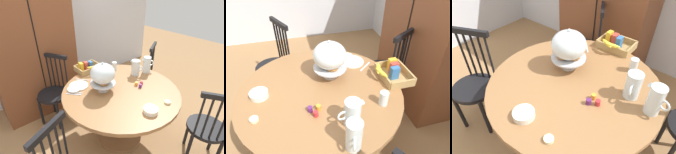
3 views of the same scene
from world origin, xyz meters
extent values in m
plane|color=#997047|center=(0.00, 0.00, 0.00)|extent=(10.00, 10.00, 0.00)
cube|color=silver|center=(0.00, 1.83, 1.30)|extent=(4.80, 0.06, 2.60)
cube|color=brown|center=(-0.38, 1.50, 0.95)|extent=(1.10, 0.56, 1.90)
cube|color=black|center=(-0.38, 1.22, 1.04)|extent=(0.01, 0.01, 1.52)
cylinder|color=olive|center=(0.10, 0.19, 0.72)|extent=(1.30, 1.30, 0.04)
cylinder|color=brown|center=(0.10, 0.19, 0.39)|extent=(0.14, 0.14, 0.63)
cylinder|color=brown|center=(0.10, 0.19, 0.03)|extent=(0.56, 0.56, 0.06)
cylinder|color=black|center=(0.59, -0.62, 0.45)|extent=(0.40, 0.40, 0.04)
cylinder|color=black|center=(0.79, -0.66, 0.23)|extent=(0.04, 0.04, 0.45)
cylinder|color=black|center=(0.64, -0.43, 0.23)|extent=(0.04, 0.04, 0.45)
cylinder|color=black|center=(0.40, -0.57, 0.23)|extent=(0.04, 0.04, 0.45)
cylinder|color=black|center=(0.49, -0.76, 0.69)|extent=(0.02, 0.02, 0.48)
cylinder|color=black|center=(0.46, -0.70, 0.69)|extent=(0.02, 0.02, 0.48)
cylinder|color=black|center=(0.42, -0.64, 0.69)|extent=(0.02, 0.02, 0.48)
cylinder|color=black|center=(0.38, -0.58, 0.69)|extent=(0.02, 0.02, 0.48)
cube|color=black|center=(0.46, -0.70, 0.95)|extent=(0.22, 0.33, 0.05)
cylinder|color=black|center=(0.95, 0.63, 0.45)|extent=(0.40, 0.40, 0.04)
cylinder|color=black|center=(1.01, 0.81, 0.23)|extent=(0.04, 0.04, 0.45)
cylinder|color=black|center=(0.76, 0.69, 0.23)|extent=(0.04, 0.04, 0.45)
cylinder|color=black|center=(1.14, 0.56, 0.23)|extent=(0.04, 0.04, 0.45)
cylinder|color=black|center=(0.89, 0.44, 0.23)|extent=(0.04, 0.04, 0.45)
cylinder|color=black|center=(1.14, 0.55, 0.69)|extent=(0.02, 0.02, 0.48)
cylinder|color=black|center=(1.08, 0.51, 0.69)|extent=(0.02, 0.02, 0.48)
cylinder|color=black|center=(1.02, 0.48, 0.69)|extent=(0.02, 0.02, 0.48)
cylinder|color=black|center=(0.96, 0.45, 0.69)|extent=(0.02, 0.02, 0.48)
cylinder|color=black|center=(0.89, 0.42, 0.69)|extent=(0.02, 0.02, 0.48)
cube|color=black|center=(1.02, 0.48, 0.95)|extent=(0.34, 0.20, 0.05)
cylinder|color=black|center=(-0.37, 1.02, 0.45)|extent=(0.40, 0.40, 0.04)
cylinder|color=black|center=(-0.56, 1.07, 0.23)|extent=(0.04, 0.04, 0.45)
cylinder|color=black|center=(-0.42, 0.83, 0.23)|extent=(0.04, 0.04, 0.45)
cylinder|color=black|center=(-0.32, 1.21, 0.23)|extent=(0.04, 0.04, 0.45)
cylinder|color=black|center=(-0.18, 0.97, 0.23)|extent=(0.04, 0.04, 0.45)
cylinder|color=black|center=(-0.30, 1.22, 0.69)|extent=(0.02, 0.02, 0.48)
cylinder|color=black|center=(-0.27, 1.16, 0.69)|extent=(0.02, 0.02, 0.48)
cylinder|color=black|center=(-0.23, 1.10, 0.69)|extent=(0.02, 0.02, 0.48)
cylinder|color=black|center=(-0.20, 1.04, 0.69)|extent=(0.02, 0.02, 0.48)
cylinder|color=black|center=(-0.16, 0.98, 0.69)|extent=(0.02, 0.02, 0.48)
cube|color=black|center=(-0.23, 1.10, 0.95)|extent=(0.21, 0.33, 0.05)
cylinder|color=black|center=(-0.83, -0.06, 0.69)|extent=(0.02, 0.02, 0.48)
cylinder|color=black|center=(-0.77, -0.03, 0.69)|extent=(0.02, 0.02, 0.48)
cylinder|color=black|center=(-0.70, 0.00, 0.69)|extent=(0.02, 0.02, 0.48)
cube|color=black|center=(-0.83, -0.06, 0.95)|extent=(0.34, 0.18, 0.05)
cylinder|color=silver|center=(-0.05, 0.32, 0.75)|extent=(0.12, 0.12, 0.02)
cylinder|color=silver|center=(-0.05, 0.32, 0.79)|extent=(0.03, 0.03, 0.09)
cylinder|color=silver|center=(-0.05, 0.32, 0.84)|extent=(0.28, 0.28, 0.01)
torus|color=#B27033|center=(-0.01, 0.33, 0.86)|extent=(0.10, 0.10, 0.03)
torus|color=#D19347|center=(-0.08, 0.37, 0.86)|extent=(0.10, 0.10, 0.03)
torus|color=#935628|center=(-0.08, 0.27, 0.86)|extent=(0.10, 0.10, 0.03)
ellipsoid|color=silver|center=(-0.05, 0.32, 0.95)|extent=(0.27, 0.27, 0.22)
sphere|color=silver|center=(-0.05, 0.32, 1.07)|extent=(0.02, 0.02, 0.02)
cylinder|color=silver|center=(0.65, 0.29, 0.85)|extent=(0.10, 0.10, 0.21)
cylinder|color=orange|center=(0.65, 0.29, 0.81)|extent=(0.09, 0.09, 0.14)
cone|color=silver|center=(0.60, 0.30, 0.93)|extent=(0.05, 0.05, 0.03)
torus|color=silver|center=(0.71, 0.27, 0.86)|extent=(0.07, 0.04, 0.07)
cylinder|color=silver|center=(0.49, 0.33, 0.84)|extent=(0.11, 0.11, 0.20)
cylinder|color=white|center=(0.49, 0.33, 0.81)|extent=(0.09, 0.09, 0.13)
cone|color=silver|center=(0.48, 0.40, 0.92)|extent=(0.04, 0.04, 0.03)
torus|color=silver|center=(0.50, 0.26, 0.85)|extent=(0.03, 0.08, 0.07)
cube|color=tan|center=(0.10, 0.84, 0.75)|extent=(0.30, 0.22, 0.01)
cube|color=tan|center=(0.10, 0.73, 0.78)|extent=(0.30, 0.02, 0.07)
cube|color=tan|center=(0.10, 0.95, 0.78)|extent=(0.30, 0.02, 0.07)
cube|color=tan|center=(-0.05, 0.84, 0.78)|extent=(0.02, 0.22, 0.07)
cube|color=tan|center=(0.25, 0.84, 0.78)|extent=(0.02, 0.22, 0.07)
cube|color=gold|center=(0.01, 0.86, 0.81)|extent=(0.04, 0.07, 0.11)
cube|color=#B23D33|center=(0.07, 0.85, 0.81)|extent=(0.05, 0.07, 0.11)
cube|color=#336BAD|center=(0.13, 0.82, 0.81)|extent=(0.05, 0.07, 0.11)
ellipsoid|color=yellow|center=(0.07, 0.70, 0.84)|extent=(0.14, 0.08, 0.05)
ellipsoid|color=yellow|center=(0.10, 0.70, 0.84)|extent=(0.13, 0.03, 0.05)
ellipsoid|color=yellow|center=(0.13, 0.70, 0.84)|extent=(0.14, 0.08, 0.05)
cylinder|color=white|center=(-0.22, 0.57, 0.75)|extent=(0.22, 0.22, 0.01)
cylinder|color=white|center=(-0.30, 0.53, 0.76)|extent=(0.15, 0.15, 0.01)
cylinder|color=white|center=(0.05, -0.26, 0.76)|extent=(0.14, 0.14, 0.04)
cylinder|color=silver|center=(0.37, 0.61, 0.80)|extent=(0.06, 0.06, 0.11)
cylinder|color=beige|center=(0.29, -0.29, 0.75)|extent=(0.06, 0.06, 0.02)
cylinder|color=#B7282D|center=(0.36, 0.12, 0.76)|extent=(0.04, 0.04, 0.04)
cylinder|color=orange|center=(0.30, 0.15, 0.76)|extent=(0.04, 0.04, 0.04)
cylinder|color=#5B2366|center=(0.30, 0.08, 0.76)|extent=(0.04, 0.04, 0.04)
cube|color=silver|center=(-0.32, 0.48, 0.74)|extent=(0.12, 0.14, 0.01)
cube|color=silver|center=(-0.35, 0.46, 0.74)|extent=(0.12, 0.14, 0.01)
cube|color=silver|center=(-0.11, 0.66, 0.74)|extent=(0.12, 0.14, 0.01)
camera|label=1|loc=(-1.07, -1.01, 1.86)|focal=28.82mm
camera|label=2|loc=(1.30, 0.01, 1.79)|focal=32.24mm
camera|label=3|loc=(0.77, -0.74, 1.76)|focal=32.70mm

